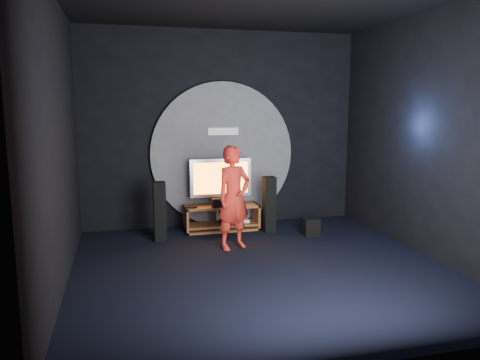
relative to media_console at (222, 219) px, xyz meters
name	(u,v)px	position (x,y,z in m)	size (l,w,h in m)	color
floor	(261,268)	(0.10, -2.05, -0.20)	(5.00, 5.00, 0.00)	black
back_wall	(222,129)	(0.10, 0.45, 1.55)	(5.00, 0.04, 3.50)	black
front_wall	(355,162)	(0.10, -4.55, 1.55)	(5.00, 0.04, 3.50)	black
left_wall	(57,143)	(-2.40, -2.05, 1.55)	(0.04, 5.00, 3.50)	black
right_wall	(430,136)	(2.60, -2.05, 1.55)	(0.04, 5.00, 3.50)	black
wall_disc_panel	(223,154)	(0.10, 0.39, 1.11)	(2.60, 0.11, 2.60)	#515156
media_console	(222,219)	(0.00, 0.00, 0.00)	(1.30, 0.45, 0.45)	brown
tv	(221,180)	(-0.01, 0.07, 0.70)	(1.08, 0.22, 0.81)	#B3B3BA
center_speaker	(223,203)	(-0.01, -0.15, 0.33)	(0.40, 0.15, 0.15)	black
remote	(192,208)	(-0.55, -0.12, 0.27)	(0.18, 0.05, 0.02)	black
tower_speaker_left	(160,211)	(-1.11, -0.38, 0.29)	(0.19, 0.21, 0.97)	black
tower_speaker_right	(269,204)	(0.77, -0.30, 0.29)	(0.19, 0.21, 0.97)	black
subwoofer	(310,226)	(1.39, -0.69, -0.05)	(0.27, 0.27, 0.29)	black
player	(234,198)	(-0.04, -1.06, 0.60)	(0.58, 0.38, 1.58)	red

